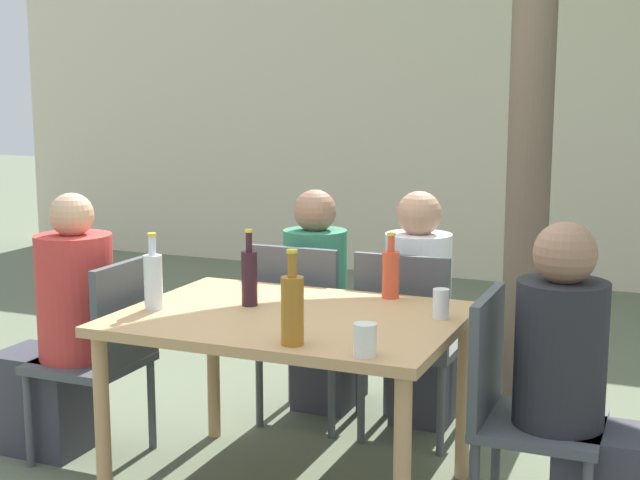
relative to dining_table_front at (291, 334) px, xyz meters
The scene contains 16 objects.
cafe_building_wall 4.54m from the dining_table_front, 90.00° to the left, with size 10.00×0.08×2.80m.
dining_table_front is the anchor object (origin of this frame).
patio_chair_0 0.91m from the dining_table_front, behind, with size 0.44×0.44×0.91m.
patio_chair_1 0.91m from the dining_table_front, ahead, with size 0.44×0.44×0.91m.
patio_chair_2 0.79m from the dining_table_front, 110.07° to the left, with size 0.44×0.44×0.91m.
patio_chair_3 0.79m from the dining_table_front, 69.93° to the left, with size 0.44×0.44×0.91m.
person_seated_0 1.14m from the dining_table_front, behind, with size 0.57×0.34×1.19m.
person_seated_1 1.14m from the dining_table_front, ahead, with size 0.56×0.32×1.19m.
person_seated_2 1.01m from the dining_table_front, 105.31° to the left, with size 0.32×0.56×1.15m.
person_seated_3 1.01m from the dining_table_front, 74.67° to the left, with size 0.31×0.56×1.17m.
soda_bottle_0 0.54m from the dining_table_front, 56.62° to the left, with size 0.07×0.07×0.28m.
amber_bottle_1 0.48m from the dining_table_front, 64.68° to the right, with size 0.08×0.08×0.34m.
wine_bottle_2 0.30m from the dining_table_front, 163.18° to the left, with size 0.07×0.07×0.32m.
water_bottle_3 0.60m from the dining_table_front, 165.67° to the right, with size 0.07×0.07×0.31m.
drinking_glass_0 0.60m from the dining_table_front, 15.80° to the left, with size 0.06×0.06×0.12m.
drinking_glass_1 0.64m from the dining_table_front, 42.23° to the right, with size 0.08×0.08×0.11m.
Camera 1 is at (1.42, -3.11, 1.63)m, focal length 50.00 mm.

